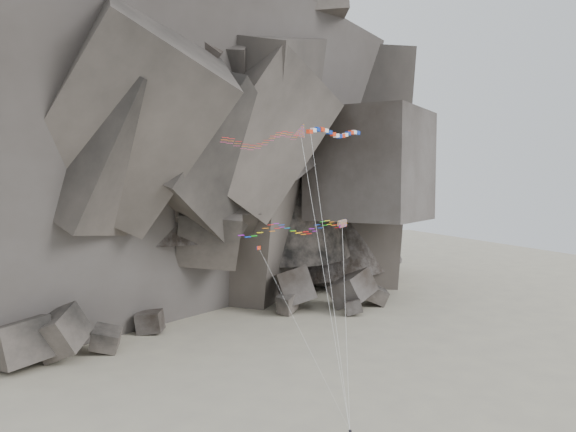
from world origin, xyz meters
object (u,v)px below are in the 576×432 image
delta_kite (259,140)px  pennant_kite (274,280)px  parafoil_kite (290,228)px  banner_kite (335,135)px

delta_kite → pennant_kite: 14.66m
delta_kite → parafoil_kite: delta_kite is taller
delta_kite → pennant_kite: bearing=1.2°
banner_kite → parafoil_kite: size_ratio=1.52×
delta_kite → banner_kite: bearing=4.4°
banner_kite → pennant_kite: bearing=-179.6°
delta_kite → banner_kite: size_ratio=1.00×
delta_kite → banner_kite: 13.21m
parafoil_kite → pennant_kite: (-1.18, 1.23, -5.47)m
banner_kite → pennant_kite: (-10.28, -4.05, -15.54)m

